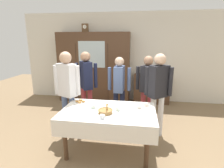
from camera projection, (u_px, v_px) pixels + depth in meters
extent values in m
plane|color=#846B4C|center=(110.00, 144.00, 3.33)|extent=(12.00, 12.00, 0.00)
cube|color=silver|center=(124.00, 58.00, 5.53)|extent=(6.40, 0.10, 2.70)
cylinder|color=#4C3321|center=(65.00, 139.00, 2.80)|extent=(0.07, 0.07, 0.73)
cylinder|color=#4C3321|center=(147.00, 147.00, 2.62)|extent=(0.07, 0.07, 0.73)
cylinder|color=#4C3321|center=(80.00, 120.00, 3.47)|extent=(0.07, 0.07, 0.73)
cylinder|color=#4C3321|center=(146.00, 125.00, 3.28)|extent=(0.07, 0.07, 0.73)
cube|color=white|center=(108.00, 111.00, 2.95)|extent=(1.56, 0.98, 0.03)
cube|color=white|center=(102.00, 133.00, 2.52)|extent=(1.56, 0.01, 0.24)
cube|color=#4C3321|center=(94.00, 68.00, 5.45)|extent=(2.19, 0.45, 2.11)
cube|color=silver|center=(92.00, 54.00, 5.13)|extent=(0.79, 0.01, 0.76)
cube|color=black|center=(77.00, 72.00, 5.33)|extent=(0.01, 0.01, 1.69)
cube|color=black|center=(108.00, 73.00, 5.19)|extent=(0.01, 0.01, 1.69)
cube|color=brown|center=(85.00, 28.00, 5.20)|extent=(0.18, 0.10, 0.24)
cylinder|color=white|center=(85.00, 27.00, 5.14)|extent=(0.11, 0.01, 0.11)
cube|color=black|center=(84.00, 26.00, 5.13)|extent=(0.00, 0.00, 0.04)
cube|color=black|center=(85.00, 27.00, 5.13)|extent=(0.05, 0.00, 0.00)
cube|color=#4C3321|center=(151.00, 89.00, 5.39)|extent=(1.06, 0.35, 0.88)
cube|color=#2D5184|center=(152.00, 74.00, 5.28)|extent=(0.12, 0.20, 0.03)
cube|color=#2D5184|center=(152.00, 73.00, 5.27)|extent=(0.18, 0.23, 0.02)
cube|color=#2D5184|center=(152.00, 73.00, 5.27)|extent=(0.14, 0.22, 0.02)
cylinder|color=white|center=(139.00, 108.00, 3.01)|extent=(0.13, 0.13, 0.01)
cylinder|color=white|center=(139.00, 107.00, 3.00)|extent=(0.08, 0.08, 0.05)
torus|color=white|center=(141.00, 107.00, 3.00)|extent=(0.04, 0.01, 0.04)
cylinder|color=white|center=(146.00, 106.00, 3.12)|extent=(0.13, 0.13, 0.01)
cylinder|color=white|center=(146.00, 104.00, 3.11)|extent=(0.08, 0.08, 0.05)
torus|color=white|center=(148.00, 104.00, 3.10)|extent=(0.04, 0.01, 0.04)
cylinder|color=#47230F|center=(146.00, 103.00, 3.10)|extent=(0.06, 0.06, 0.01)
cylinder|color=silver|center=(118.00, 110.00, 2.92)|extent=(0.13, 0.13, 0.01)
cylinder|color=silver|center=(118.00, 109.00, 2.91)|extent=(0.08, 0.08, 0.05)
torus|color=silver|center=(120.00, 109.00, 2.91)|extent=(0.04, 0.01, 0.04)
cylinder|color=silver|center=(93.00, 108.00, 3.02)|extent=(0.13, 0.13, 0.01)
cylinder|color=silver|center=(93.00, 107.00, 3.01)|extent=(0.08, 0.08, 0.05)
torus|color=silver|center=(95.00, 107.00, 3.00)|extent=(0.04, 0.01, 0.04)
cylinder|color=white|center=(102.00, 119.00, 2.62)|extent=(0.13, 0.13, 0.01)
cylinder|color=white|center=(102.00, 117.00, 2.62)|extent=(0.08, 0.08, 0.05)
torus|color=white|center=(105.00, 117.00, 2.61)|extent=(0.04, 0.01, 0.04)
cylinder|color=#47230F|center=(102.00, 115.00, 2.61)|extent=(0.06, 0.06, 0.01)
cylinder|color=#9E7542|center=(105.00, 112.00, 2.83)|extent=(0.22, 0.22, 0.05)
torus|color=#9E7542|center=(105.00, 110.00, 2.82)|extent=(0.24, 0.24, 0.02)
cylinder|color=tan|center=(107.00, 108.00, 2.79)|extent=(0.03, 0.04, 0.12)
cylinder|color=tan|center=(107.00, 107.00, 2.80)|extent=(0.04, 0.03, 0.12)
cylinder|color=tan|center=(107.00, 107.00, 2.82)|extent=(0.02, 0.04, 0.12)
cylinder|color=white|center=(80.00, 102.00, 3.29)|extent=(0.28, 0.28, 0.01)
ellipsoid|color=#BC7F3D|center=(83.00, 101.00, 3.27)|extent=(0.07, 0.05, 0.04)
ellipsoid|color=#BC7F3D|center=(81.00, 100.00, 3.35)|extent=(0.07, 0.05, 0.04)
ellipsoid|color=#BC7F3D|center=(77.00, 101.00, 3.28)|extent=(0.07, 0.05, 0.04)
ellipsoid|color=#BC7F3D|center=(79.00, 102.00, 3.23)|extent=(0.07, 0.05, 0.04)
cube|color=silver|center=(129.00, 106.00, 3.15)|extent=(0.10, 0.01, 0.00)
ellipsoid|color=silver|center=(133.00, 106.00, 3.14)|extent=(0.03, 0.02, 0.01)
cube|color=silver|center=(69.00, 115.00, 2.75)|extent=(0.10, 0.01, 0.00)
ellipsoid|color=silver|center=(73.00, 115.00, 2.74)|extent=(0.03, 0.02, 0.01)
cube|color=silver|center=(137.00, 116.00, 2.70)|extent=(0.10, 0.01, 0.00)
ellipsoid|color=silver|center=(140.00, 116.00, 2.70)|extent=(0.03, 0.02, 0.01)
cylinder|color=#191E38|center=(116.00, 107.00, 4.13)|extent=(0.11, 0.11, 0.76)
cylinder|color=#191E38|center=(122.00, 107.00, 4.10)|extent=(0.11, 0.11, 0.76)
cube|color=slate|center=(119.00, 79.00, 3.95)|extent=(0.22, 0.37, 0.57)
sphere|color=#DBB293|center=(119.00, 62.00, 3.86)|extent=(0.21, 0.21, 0.21)
cylinder|color=slate|center=(110.00, 79.00, 3.98)|extent=(0.08, 0.08, 0.51)
cylinder|color=slate|center=(129.00, 79.00, 3.92)|extent=(0.08, 0.08, 0.51)
cylinder|color=#933338|center=(84.00, 105.00, 4.17)|extent=(0.11, 0.11, 0.82)
cylinder|color=#933338|center=(90.00, 105.00, 4.15)|extent=(0.11, 0.11, 0.82)
cube|color=#191E38|center=(86.00, 75.00, 3.98)|extent=(0.36, 0.41, 0.61)
sphere|color=tan|center=(85.00, 57.00, 3.88)|extent=(0.22, 0.22, 0.22)
cylinder|color=#191E38|center=(77.00, 75.00, 4.02)|extent=(0.08, 0.08, 0.55)
cylinder|color=#191E38|center=(96.00, 76.00, 3.95)|extent=(0.08, 0.08, 0.55)
cylinder|color=silver|center=(153.00, 116.00, 3.56)|extent=(0.11, 0.11, 0.82)
cylinder|color=silver|center=(160.00, 116.00, 3.53)|extent=(0.11, 0.11, 0.82)
cube|color=#232328|center=(159.00, 81.00, 3.37)|extent=(0.41, 0.38, 0.61)
sphere|color=#DBB293|center=(160.00, 60.00, 3.27)|extent=(0.22, 0.22, 0.22)
cylinder|color=#232328|center=(147.00, 81.00, 3.40)|extent=(0.08, 0.08, 0.55)
cylinder|color=#232328|center=(171.00, 82.00, 3.34)|extent=(0.08, 0.08, 0.55)
cylinder|color=slate|center=(66.00, 115.00, 3.57)|extent=(0.11, 0.11, 0.84)
cylinder|color=slate|center=(73.00, 116.00, 3.55)|extent=(0.11, 0.11, 0.84)
cube|color=silver|center=(67.00, 80.00, 3.38)|extent=(0.41, 0.34, 0.63)
sphere|color=tan|center=(65.00, 58.00, 3.28)|extent=(0.23, 0.23, 0.23)
cylinder|color=silver|center=(56.00, 80.00, 3.41)|extent=(0.08, 0.08, 0.56)
cylinder|color=silver|center=(78.00, 80.00, 3.35)|extent=(0.08, 0.08, 0.56)
cylinder|color=#933338|center=(143.00, 107.00, 4.11)|extent=(0.11, 0.11, 0.77)
cylinder|color=#933338|center=(149.00, 107.00, 4.09)|extent=(0.11, 0.11, 0.77)
cube|color=#232328|center=(148.00, 78.00, 3.93)|extent=(0.35, 0.41, 0.58)
sphere|color=tan|center=(149.00, 61.00, 3.84)|extent=(0.21, 0.21, 0.21)
cylinder|color=#232328|center=(138.00, 78.00, 3.97)|extent=(0.08, 0.08, 0.52)
cylinder|color=#232328|center=(158.00, 79.00, 3.90)|extent=(0.08, 0.08, 0.52)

